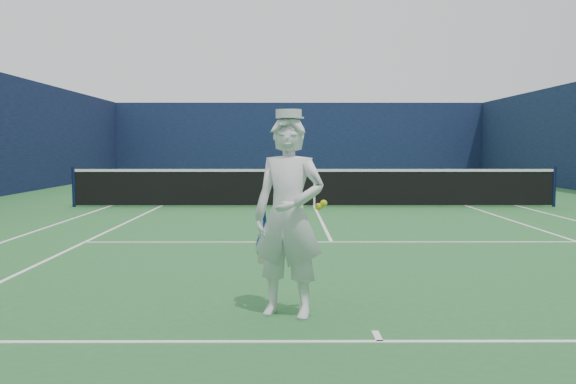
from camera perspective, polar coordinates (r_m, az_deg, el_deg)
The scene contains 5 objects.
ground at distance 17.09m, azimuth 2.35°, elevation -1.32°, with size 80.00×80.00×0.00m, color #25612C.
court_markings at distance 17.09m, azimuth 2.35°, elevation -1.31°, with size 11.03×23.83×0.01m.
windscreen_fence at distance 17.02m, azimuth 2.37°, elevation 5.40°, with size 20.12×36.12×4.00m.
tennis_net at distance 17.05m, azimuth 2.36°, elevation 0.54°, with size 12.88×0.09×1.07m.
tennis_player at distance 5.99m, azimuth 0.05°, elevation -2.15°, with size 0.79×0.70×1.93m.
Camera 1 is at (-0.77, -17.00, 1.58)m, focal length 40.00 mm.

